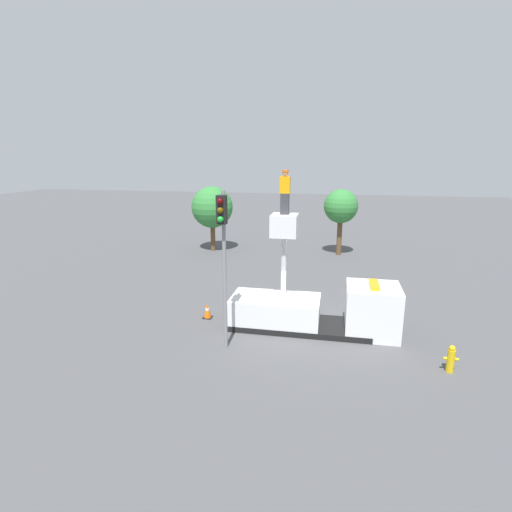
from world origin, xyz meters
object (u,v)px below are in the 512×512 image
bucket_truck (316,309)px  tree_left_bg (341,207)px  worker (285,192)px  traffic_light_pole (223,241)px  fire_hydrant (451,359)px  tree_right_bg (212,207)px  traffic_cone_rear (207,310)px

bucket_truck → tree_left_bg: bearing=85.9°
worker → tree_left_bg: 13.80m
worker → traffic_light_pole: worker is taller
fire_hydrant → tree_right_bg: size_ratio=0.20×
traffic_light_pole → fire_hydrant: 8.78m
bucket_truck → traffic_light_pole: traffic_light_pole is taller
traffic_cone_rear → bucket_truck: bearing=-2.8°
traffic_light_pole → tree_left_bg: 16.46m
worker → tree_right_bg: 14.96m
fire_hydrant → traffic_light_pole: bearing=179.2°
worker → traffic_light_pole: 3.46m
tree_left_bg → worker: bearing=-100.0°
tree_left_bg → tree_right_bg: bearing=-177.1°
traffic_light_pole → traffic_cone_rear: bearing=120.3°
traffic_cone_rear → tree_right_bg: 13.54m
traffic_light_pole → traffic_cone_rear: (-1.59, 2.72, -3.85)m
worker → traffic_light_pole: size_ratio=0.29×
bucket_truck → fire_hydrant: bearing=-28.9°
fire_hydrant → tree_left_bg: 16.71m
bucket_truck → traffic_cone_rear: (-4.85, 0.23, -0.55)m
traffic_light_pole → fire_hydrant: bearing=-0.8°
traffic_light_pole → tree_right_bg: size_ratio=1.22×
bucket_truck → fire_hydrant: (4.68, -2.59, -0.43)m
fire_hydrant → traffic_cone_rear: fire_hydrant is taller
tree_left_bg → tree_right_bg: tree_right_bg is taller
bucket_truck → traffic_cone_rear: bucket_truck is taller
worker → traffic_cone_rear: bearing=176.1°
traffic_light_pole → tree_right_bg: (-5.26, 15.41, -0.89)m
bucket_truck → tree_left_bg: size_ratio=1.45×
bucket_truck → tree_left_bg: 13.70m
bucket_truck → fire_hydrant: bucket_truck is taller
bucket_truck → tree_right_bg: size_ratio=1.42×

